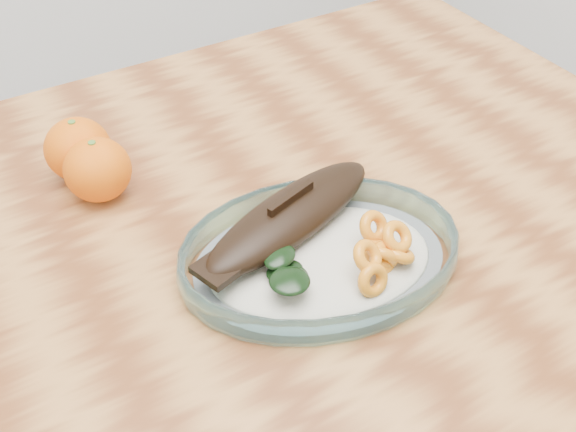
{
  "coord_description": "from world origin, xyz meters",
  "views": [
    {
      "loc": [
        -0.18,
        -0.48,
        1.24
      ],
      "look_at": [
        0.1,
        -0.01,
        0.77
      ],
      "focal_mm": 45.0,
      "sensor_mm": 36.0,
      "label": 1
    }
  ],
  "objects": [
    {
      "name": "plated_meal",
      "position": [
        0.1,
        -0.07,
        0.77
      ],
      "size": [
        0.6,
        0.6,
        0.08
      ],
      "rotation": [
        0.0,
        0.0,
        -0.25
      ],
      "color": "white",
      "rests_on": "dining_table"
    },
    {
      "name": "orange_right",
      "position": [
        -0.04,
        0.14,
        0.79
      ],
      "size": [
        0.07,
        0.07,
        0.07
      ],
      "primitive_type": "sphere",
      "color": "#EB4604",
      "rests_on": "dining_table"
    },
    {
      "name": "orange_left",
      "position": [
        -0.05,
        0.19,
        0.79
      ],
      "size": [
        0.07,
        0.07,
        0.07
      ],
      "primitive_type": "sphere",
      "color": "#EB4604",
      "rests_on": "dining_table"
    },
    {
      "name": "dining_table",
      "position": [
        0.0,
        0.0,
        0.65
      ],
      "size": [
        1.2,
        0.8,
        0.75
      ],
      "color": "brown",
      "rests_on": "ground"
    }
  ]
}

